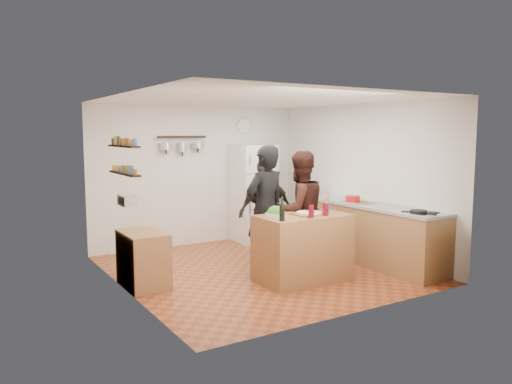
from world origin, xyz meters
TOP-DOWN VIEW (x-y plane):
  - room_shell at (0.00, 0.39)m, footprint 4.20×4.20m
  - prep_island at (0.22, -0.77)m, footprint 1.25×0.72m
  - pizza_board at (0.30, -0.79)m, footprint 0.42×0.34m
  - pizza at (0.30, -0.79)m, footprint 0.34×0.34m
  - salad_bowl at (-0.20, -0.72)m, footprint 0.27×0.27m
  - wine_bottle at (-0.28, -0.99)m, footprint 0.07×0.07m
  - wine_glass_near at (0.17, -1.01)m, footprint 0.07×0.07m
  - wine_glass_far at (0.44, -0.97)m, footprint 0.07×0.07m
  - pepper_mill at (0.67, -0.72)m, footprint 0.05×0.05m
  - salt_canister at (0.52, -0.89)m, footprint 0.08×0.08m
  - person_left at (-0.03, -0.21)m, footprint 0.74×0.54m
  - person_center at (0.52, -0.28)m, footprint 0.89×0.71m
  - person_back at (0.31, 0.32)m, footprint 0.95×0.40m
  - counter_run at (1.70, -0.55)m, footprint 0.63×2.63m
  - stove_top at (1.70, -1.50)m, footprint 0.60×0.62m
  - skillet at (1.60, -1.56)m, footprint 0.24×0.24m
  - sink at (1.70, 0.30)m, footprint 0.50×0.80m
  - cutting_board at (1.70, -0.38)m, footprint 0.30×0.40m
  - red_bowl at (1.65, -0.19)m, footprint 0.23×0.23m
  - fridge at (0.95, 1.75)m, footprint 0.70×0.68m
  - wall_clock at (0.95, 2.08)m, footprint 0.30×0.03m
  - spice_shelf_lower at (-1.93, 0.20)m, footprint 0.12×1.00m
  - spice_shelf_upper at (-1.93, 0.20)m, footprint 0.12×1.00m
  - produce_basket at (-1.90, 0.20)m, footprint 0.18×0.35m
  - side_table at (-1.74, 0.11)m, footprint 0.50×0.80m
  - pot_rack at (-0.35, 2.00)m, footprint 0.90×0.04m

SIDE VIEW (x-z plane):
  - side_table at x=-1.74m, z-range 0.00..0.73m
  - counter_run at x=1.70m, z-range 0.00..0.90m
  - prep_island at x=0.22m, z-range 0.00..0.91m
  - person_back at x=0.31m, z-range 0.00..1.61m
  - person_center at x=0.52m, z-range 0.00..1.76m
  - fridge at x=0.95m, z-range 0.00..1.80m
  - stove_top at x=1.70m, z-range 0.90..0.92m
  - cutting_board at x=1.70m, z-range 0.90..0.92m
  - sink at x=1.70m, z-range 0.90..0.93m
  - pizza_board at x=0.30m, z-range 0.91..0.93m
  - person_left at x=-0.03m, z-range 0.00..1.85m
  - salad_bowl at x=-0.20m, z-range 0.91..0.96m
  - pizza at x=0.30m, z-range 0.93..0.95m
  - skillet at x=1.60m, z-range 0.92..0.97m
  - red_bowl at x=1.65m, z-range 0.92..1.02m
  - salt_canister at x=0.52m, z-range 0.91..1.04m
  - wine_glass_far at x=0.44m, z-range 0.91..1.08m
  - wine_glass_near at x=0.17m, z-range 0.91..1.08m
  - pepper_mill at x=0.67m, z-range 0.91..1.08m
  - wine_bottle at x=-0.28m, z-range 0.91..1.12m
  - produce_basket at x=-1.90m, z-range 1.08..1.22m
  - room_shell at x=0.00m, z-range -0.85..3.35m
  - spice_shelf_lower at x=-1.93m, z-range 1.49..1.51m
  - spice_shelf_upper at x=-1.93m, z-range 1.84..1.86m
  - pot_rack at x=-0.35m, z-range 1.93..1.97m
  - wall_clock at x=0.95m, z-range 2.00..2.30m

